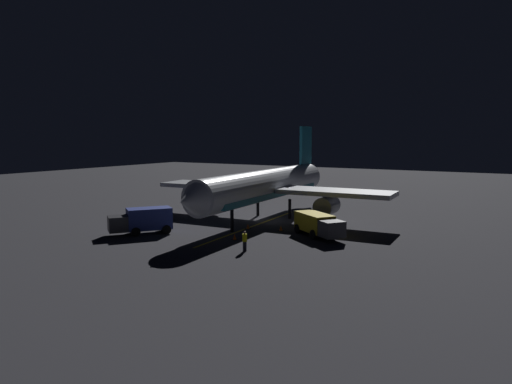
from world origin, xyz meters
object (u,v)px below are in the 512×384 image
Objects in this scene: baggage_truck at (143,221)px; ground_crew_worker at (245,241)px; catering_truck at (318,225)px; traffic_cone_near_right at (281,228)px; traffic_cone_near_left at (248,227)px; traffic_cone_under_wing at (235,237)px; airliner at (267,186)px.

baggage_truck reaches higher than ground_crew_worker.
baggage_truck is 17.25m from catering_truck.
baggage_truck reaches higher than traffic_cone_near_right.
traffic_cone_near_left is at bearing -136.10° from baggage_truck.
catering_truck is 8.19m from traffic_cone_under_wing.
ground_crew_worker is at bearing 70.84° from catering_truck.
traffic_cone_under_wing is at bearing 103.58° from airliner.
airliner is 5.33× the size of catering_truck.
traffic_cone_near_left is at bearing 99.81° from airliner.
airliner is at bearing -80.19° from traffic_cone_near_left.
traffic_cone_near_right is 1.00× the size of traffic_cone_under_wing.
catering_truck is 4.51m from traffic_cone_near_right.
catering_truck reaches higher than traffic_cone_near_right.
traffic_cone_under_wing is (-9.30, -2.32, -1.06)m from baggage_truck.
traffic_cone_under_wing is at bearing 107.89° from traffic_cone_near_left.
traffic_cone_near_right is (1.37, -9.27, -0.64)m from ground_crew_worker.
traffic_cone_near_right is (-3.44, -0.90, 0.00)m from traffic_cone_near_left.
traffic_cone_near_right is at bearing 131.38° from airliner.
airliner reaches higher than baggage_truck.
traffic_cone_near_left is (-1.03, 5.97, -3.64)m from airliner.
baggage_truck is 10.69m from traffic_cone_near_left.
catering_truck reaches higher than traffic_cone_under_wing.
airliner reaches higher than catering_truck.
baggage_truck is (6.64, 13.35, -2.58)m from airliner.
baggage_truck is at bearing 43.90° from traffic_cone_near_left.
traffic_cone_under_wing is (-1.63, 5.06, 0.00)m from traffic_cone_near_left.
ground_crew_worker is (2.99, 8.62, -0.27)m from catering_truck.
baggage_truck is 11.11× the size of traffic_cone_near_left.
ground_crew_worker is 9.39m from traffic_cone_near_right.
traffic_cone_near_left is 3.55m from traffic_cone_near_right.
airliner is at bearing -67.84° from ground_crew_worker.
airliner is 10.88m from catering_truck.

